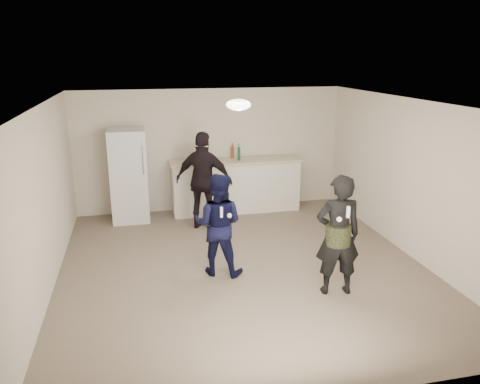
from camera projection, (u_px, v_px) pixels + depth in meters
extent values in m
plane|color=#6B5B4C|center=(243.00, 267.00, 7.22)|extent=(6.00, 6.00, 0.00)
plane|color=silver|center=(243.00, 103.00, 6.51)|extent=(6.00, 6.00, 0.00)
plane|color=beige|center=(210.00, 150.00, 9.68)|extent=(6.00, 0.00, 6.00)
plane|color=beige|center=(321.00, 283.00, 4.06)|extent=(6.00, 0.00, 6.00)
plane|color=beige|center=(44.00, 202.00, 6.29)|extent=(0.00, 6.00, 6.00)
plane|color=beige|center=(411.00, 179.00, 7.45)|extent=(0.00, 6.00, 6.00)
cube|color=silver|center=(236.00, 187.00, 9.67)|extent=(2.60, 0.56, 1.05)
cube|color=beige|center=(236.00, 161.00, 9.52)|extent=(2.68, 0.64, 0.04)
cube|color=silver|center=(129.00, 175.00, 9.05)|extent=(0.70, 0.70, 1.80)
cylinder|color=#BBBCC0|center=(143.00, 159.00, 8.65)|extent=(0.02, 0.02, 0.60)
ellipsoid|color=white|center=(238.00, 105.00, 6.81)|extent=(0.36, 0.36, 0.16)
cylinder|color=silver|center=(193.00, 158.00, 9.31)|extent=(0.08, 0.08, 0.17)
imported|color=#0F113F|center=(218.00, 224.00, 6.83)|extent=(0.92, 0.83, 1.53)
imported|color=black|center=(338.00, 235.00, 6.23)|extent=(0.65, 0.47, 1.67)
cylinder|color=#333C1B|center=(338.00, 234.00, 6.23)|extent=(0.34, 0.34, 0.28)
imported|color=black|center=(204.00, 181.00, 8.62)|extent=(1.16, 0.85, 1.83)
cube|color=white|center=(221.00, 212.00, 6.49)|extent=(0.04, 0.04, 0.15)
sphere|color=white|center=(229.00, 216.00, 6.56)|extent=(0.07, 0.07, 0.07)
cube|color=white|center=(348.00, 212.00, 5.88)|extent=(0.04, 0.04, 0.15)
sphere|color=white|center=(339.00, 219.00, 5.91)|extent=(0.07, 0.07, 0.07)
cylinder|color=#8C3914|center=(203.00, 156.00, 9.43)|extent=(0.08, 0.08, 0.20)
cylinder|color=#8B3F14|center=(232.00, 152.00, 9.63)|extent=(0.07, 0.07, 0.24)
cylinder|color=#164E29|center=(239.00, 154.00, 9.43)|extent=(0.06, 0.06, 0.27)
cylinder|color=#113D22|center=(200.00, 156.00, 9.39)|extent=(0.07, 0.07, 0.22)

